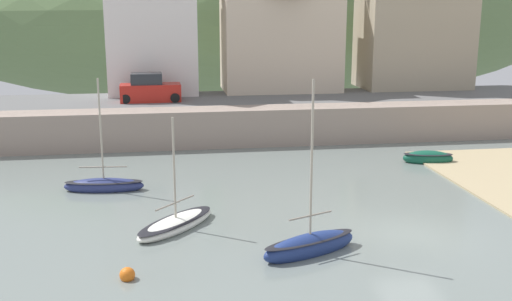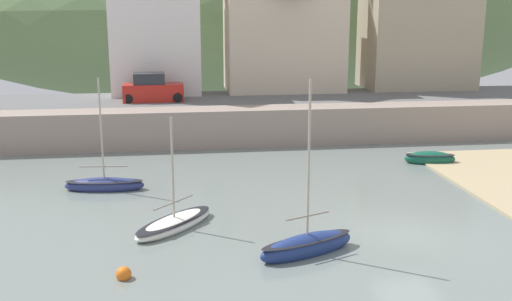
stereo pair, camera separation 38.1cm
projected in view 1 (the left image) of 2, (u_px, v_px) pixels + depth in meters
quay_seawall at (309, 121)px, 40.54m from camera, size 48.00×9.40×2.40m
hillside_backdrop at (251, 20)px, 75.68m from camera, size 80.00×44.00×20.09m
waterfront_building_left at (152, 16)px, 44.91m from camera, size 6.73×5.90×11.14m
waterfront_building_centre at (280, 29)px, 46.53m from camera, size 9.12×5.79×9.28m
waterfront_building_right at (415, 19)px, 47.93m from camera, size 8.67×5.53×10.58m
sailboat_tall_mast at (310, 245)px, 22.13m from camera, size 4.03×2.44×6.61m
dinghy_open_wooden at (176, 223)px, 24.67m from camera, size 3.86×4.12×4.72m
rowboat_small_beached at (104, 185)px, 29.73m from camera, size 3.95×1.38×5.69m
sailboat_white_hull at (428, 158)px, 35.02m from camera, size 3.01×1.57×0.91m
parked_car_near_slipway at (150, 90)px, 41.67m from camera, size 4.15×1.83×1.95m
mooring_buoy at (127, 275)px, 20.08m from camera, size 0.52×0.52×0.52m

